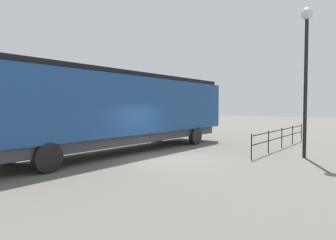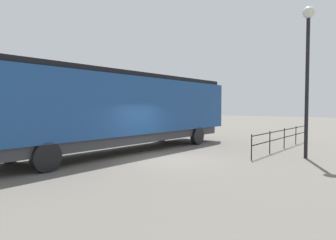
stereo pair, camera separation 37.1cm
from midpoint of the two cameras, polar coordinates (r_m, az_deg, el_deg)
The scene contains 4 objects.
ground_plane at distance 13.54m, azimuth -0.92°, elevation -7.43°, with size 120.00×120.00×0.00m, color #666059.
locomotive at distance 16.14m, azimuth -8.13°, elevation 2.22°, with size 3.16×15.64×4.02m.
lamp_post at distance 15.34m, azimuth 23.82°, elevation 11.35°, with size 0.52×0.52×6.78m.
platform_fence at distance 18.22m, azimuth 19.99°, elevation -2.64°, with size 0.05×9.23×1.13m.
Camera 1 is at (7.93, -10.71, 2.36)m, focal length 32.56 mm.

